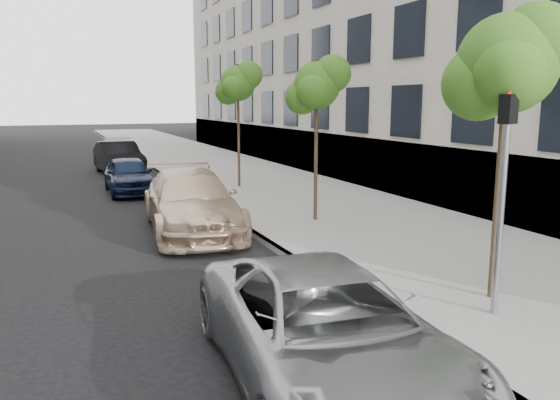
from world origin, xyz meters
TOP-DOWN VIEW (x-y plane):
  - ground at (0.00, 0.00)m, footprint 160.00×160.00m
  - sidewalk at (4.30, 24.00)m, footprint 6.40×72.00m
  - curb at (1.18, 24.00)m, footprint 0.15×72.00m
  - tree_near at (3.23, 1.50)m, footprint 1.84×1.64m
  - tree_mid at (3.23, 8.00)m, footprint 1.60×1.40m
  - tree_far at (3.23, 14.50)m, footprint 1.65×1.45m
  - signal_pole at (2.71, 0.92)m, footprint 0.28×0.24m
  - minivan at (-0.53, 0.23)m, footprint 2.75×5.16m
  - suv at (-0.10, 8.54)m, footprint 2.68×5.54m
  - sedan_blue at (-0.77, 15.34)m, footprint 1.61×3.91m
  - sedan_black at (-0.47, 20.97)m, footprint 1.98×4.67m
  - sedan_rear at (-0.10, 26.04)m, footprint 2.53×4.65m

SIDE VIEW (x-z plane):
  - ground at x=0.00m, z-range 0.00..0.00m
  - sidewalk at x=4.30m, z-range 0.00..0.14m
  - curb at x=1.18m, z-range 0.00..0.14m
  - sedan_rear at x=-0.10m, z-range 0.00..1.28m
  - sedan_blue at x=-0.77m, z-range 0.00..1.33m
  - minivan at x=-0.53m, z-range 0.00..1.38m
  - sedan_black at x=-0.47m, z-range 0.00..1.50m
  - suv at x=-0.10m, z-range 0.00..1.55m
  - signal_pole at x=2.71m, z-range 0.55..3.96m
  - tree_mid at x=3.23m, z-range 1.54..5.92m
  - tree_near at x=3.23m, z-range 1.56..6.23m
  - tree_far at x=3.23m, z-range 1.65..6.30m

